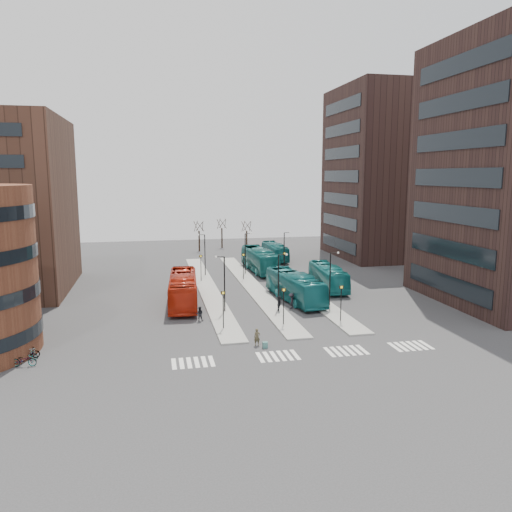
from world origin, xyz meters
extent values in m
plane|color=#2E2E30|center=(0.00, 0.00, 0.00)|extent=(160.00, 160.00, 0.00)
cube|color=gray|center=(-4.00, 30.00, 0.07)|extent=(2.50, 45.00, 0.15)
cube|color=gray|center=(2.00, 30.00, 0.07)|extent=(2.50, 45.00, 0.15)
cube|color=gray|center=(8.00, 30.00, 0.07)|extent=(2.50, 45.00, 0.15)
cube|color=navy|center=(-1.60, 6.14, 0.26)|extent=(0.43, 0.35, 0.53)
imported|color=#B4210D|center=(-7.60, 22.32, 1.80)|extent=(3.91, 13.09, 3.60)
imported|color=#146064|center=(5.46, 21.31, 1.70)|extent=(4.35, 12.45, 3.40)
imported|color=#125D5C|center=(5.23, 39.96, 1.77)|extent=(3.53, 12.86, 3.55)
imported|color=#166D6E|center=(11.61, 26.82, 1.54)|extent=(3.34, 11.23, 3.09)
imported|color=#135D5F|center=(10.06, 49.63, 1.46)|extent=(2.54, 10.52, 2.92)
imported|color=#473F2A|center=(-2.15, 6.89, 0.76)|extent=(0.56, 0.37, 1.52)
imported|color=black|center=(-6.38, 15.30, 0.76)|extent=(0.82, 0.68, 1.52)
imported|color=black|center=(2.36, 16.70, 0.93)|extent=(0.80, 1.18, 1.85)
imported|color=black|center=(4.15, 18.14, 0.86)|extent=(1.04, 1.27, 1.72)
imported|color=gray|center=(-21.00, 5.90, 0.50)|extent=(1.98, 0.88, 1.01)
imported|color=gray|center=(-21.00, 7.50, 0.50)|extent=(1.73, 0.83, 1.00)
imported|color=gray|center=(-21.00, 7.42, 0.43)|extent=(1.71, 1.11, 0.85)
cube|color=silver|center=(-9.50, 4.00, 0.01)|extent=(0.35, 2.40, 0.01)
cube|color=silver|center=(-8.90, 4.00, 0.01)|extent=(0.35, 2.40, 0.01)
cube|color=silver|center=(-8.30, 4.00, 0.01)|extent=(0.35, 2.40, 0.01)
cube|color=silver|center=(-7.70, 4.00, 0.01)|extent=(0.35, 2.40, 0.01)
cube|color=silver|center=(-7.10, 4.00, 0.01)|extent=(0.35, 2.40, 0.01)
cube|color=silver|center=(-6.50, 4.00, 0.01)|extent=(0.35, 2.40, 0.01)
cube|color=silver|center=(-2.50, 4.00, 0.01)|extent=(0.35, 2.40, 0.01)
cube|color=silver|center=(-1.90, 4.00, 0.01)|extent=(0.35, 2.40, 0.01)
cube|color=silver|center=(-1.30, 4.00, 0.01)|extent=(0.35, 2.40, 0.01)
cube|color=silver|center=(-0.70, 4.00, 0.01)|extent=(0.35, 2.40, 0.01)
cube|color=silver|center=(-0.10, 4.00, 0.01)|extent=(0.35, 2.40, 0.01)
cube|color=silver|center=(0.50, 4.00, 0.01)|extent=(0.35, 2.40, 0.01)
cube|color=silver|center=(3.50, 4.00, 0.01)|extent=(0.35, 2.40, 0.01)
cube|color=silver|center=(4.10, 4.00, 0.01)|extent=(0.35, 2.40, 0.01)
cube|color=silver|center=(4.70, 4.00, 0.01)|extent=(0.35, 2.40, 0.01)
cube|color=silver|center=(5.30, 4.00, 0.01)|extent=(0.35, 2.40, 0.01)
cube|color=silver|center=(5.90, 4.00, 0.01)|extent=(0.35, 2.40, 0.01)
cube|color=silver|center=(6.50, 4.00, 0.01)|extent=(0.35, 2.40, 0.01)
cube|color=silver|center=(9.50, 4.00, 0.01)|extent=(0.35, 2.40, 0.01)
cube|color=silver|center=(10.10, 4.00, 0.01)|extent=(0.35, 2.40, 0.01)
cube|color=silver|center=(10.70, 4.00, 0.01)|extent=(0.35, 2.40, 0.01)
cube|color=silver|center=(11.30, 4.00, 0.01)|extent=(0.35, 2.40, 0.01)
cube|color=silver|center=(11.90, 4.00, 0.01)|extent=(0.35, 2.40, 0.01)
cube|color=silver|center=(12.50, 4.00, 0.01)|extent=(0.35, 2.40, 0.01)
cube|color=black|center=(21.94, 16.00, 2.50)|extent=(0.12, 16.00, 2.00)
cube|color=black|center=(21.94, 16.00, 6.50)|extent=(0.12, 16.00, 2.00)
cube|color=black|center=(21.94, 16.00, 10.50)|extent=(0.12, 16.00, 2.00)
cube|color=black|center=(21.94, 16.00, 14.50)|extent=(0.12, 16.00, 2.00)
cube|color=black|center=(21.94, 16.00, 18.50)|extent=(0.12, 16.00, 2.00)
cube|color=black|center=(21.94, 16.00, 22.50)|extent=(0.12, 16.00, 2.00)
cube|color=black|center=(21.94, 16.00, 26.50)|extent=(0.12, 16.00, 2.00)
cube|color=black|center=(32.00, 50.00, 15.00)|extent=(20.00, 20.00, 30.00)
cube|color=black|center=(21.94, 50.00, 2.50)|extent=(0.12, 16.00, 2.00)
cube|color=black|center=(21.94, 50.00, 6.50)|extent=(0.12, 16.00, 2.00)
cube|color=black|center=(21.94, 50.00, 10.50)|extent=(0.12, 16.00, 2.00)
cube|color=black|center=(21.94, 50.00, 14.50)|extent=(0.12, 16.00, 2.00)
cube|color=black|center=(21.94, 50.00, 18.50)|extent=(0.12, 16.00, 2.00)
cube|color=black|center=(21.94, 50.00, 22.50)|extent=(0.12, 16.00, 2.00)
cube|color=black|center=(21.94, 50.00, 26.50)|extent=(0.12, 16.00, 2.00)
cylinder|color=black|center=(-4.40, 12.00, 1.90)|extent=(0.10, 0.10, 3.50)
cube|color=black|center=(-4.40, 12.00, 3.65)|extent=(0.45, 0.10, 0.30)
cube|color=yellow|center=(-4.40, 11.94, 3.65)|extent=(0.20, 0.02, 0.20)
cylinder|color=black|center=(-4.40, 34.00, 1.90)|extent=(0.10, 0.10, 3.50)
cube|color=black|center=(-4.40, 34.00, 3.65)|extent=(0.45, 0.10, 0.30)
cube|color=yellow|center=(-4.40, 33.94, 3.65)|extent=(0.20, 0.02, 0.20)
cylinder|color=black|center=(1.60, 12.00, 1.90)|extent=(0.10, 0.10, 3.50)
cube|color=black|center=(1.60, 12.00, 3.65)|extent=(0.45, 0.10, 0.30)
cube|color=yellow|center=(1.60, 11.94, 3.65)|extent=(0.20, 0.02, 0.20)
cylinder|color=black|center=(1.60, 34.00, 1.90)|extent=(0.10, 0.10, 3.50)
cube|color=black|center=(1.60, 34.00, 3.65)|extent=(0.45, 0.10, 0.30)
cube|color=yellow|center=(1.60, 33.94, 3.65)|extent=(0.20, 0.02, 0.20)
cylinder|color=black|center=(7.60, 12.00, 1.90)|extent=(0.10, 0.10, 3.50)
cube|color=black|center=(7.60, 12.00, 3.65)|extent=(0.45, 0.10, 0.30)
cube|color=yellow|center=(7.60, 11.94, 3.65)|extent=(0.20, 0.02, 0.20)
cylinder|color=black|center=(7.60, 34.00, 1.90)|extent=(0.10, 0.10, 3.50)
cube|color=black|center=(7.60, 34.00, 3.65)|extent=(0.45, 0.10, 0.30)
cube|color=yellow|center=(7.60, 33.94, 3.65)|extent=(0.20, 0.02, 0.20)
cylinder|color=black|center=(-3.40, 18.00, 3.15)|extent=(0.14, 0.14, 6.00)
cylinder|color=black|center=(-3.85, 18.00, 6.15)|extent=(0.90, 0.08, 0.08)
sphere|color=silver|center=(-4.30, 18.00, 6.15)|extent=(0.24, 0.24, 0.24)
cylinder|color=black|center=(-3.40, 38.00, 3.15)|extent=(0.14, 0.14, 6.00)
cylinder|color=black|center=(-3.85, 38.00, 6.15)|extent=(0.90, 0.08, 0.08)
sphere|color=silver|center=(-4.30, 38.00, 6.15)|extent=(0.24, 0.24, 0.24)
cylinder|color=black|center=(2.60, 18.00, 3.15)|extent=(0.14, 0.14, 6.00)
cylinder|color=black|center=(3.05, 18.00, 6.15)|extent=(0.90, 0.08, 0.08)
sphere|color=silver|center=(3.50, 18.00, 6.15)|extent=(0.24, 0.24, 0.24)
cylinder|color=black|center=(2.60, 38.00, 3.15)|extent=(0.14, 0.14, 6.00)
cylinder|color=black|center=(3.05, 38.00, 6.15)|extent=(0.90, 0.08, 0.08)
sphere|color=silver|center=(3.50, 38.00, 6.15)|extent=(0.24, 0.24, 0.24)
cylinder|color=black|center=(8.60, 18.00, 3.15)|extent=(0.14, 0.14, 6.00)
cylinder|color=black|center=(9.05, 18.00, 6.15)|extent=(0.90, 0.08, 0.08)
sphere|color=silver|center=(9.50, 18.00, 6.15)|extent=(0.24, 0.24, 0.24)
cylinder|color=black|center=(8.60, 38.00, 3.15)|extent=(0.14, 0.14, 6.00)
cylinder|color=black|center=(9.05, 38.00, 6.15)|extent=(0.90, 0.08, 0.08)
sphere|color=silver|center=(9.50, 38.00, 6.15)|extent=(0.24, 0.24, 0.24)
cylinder|color=black|center=(-2.00, 62.00, 2.00)|extent=(0.30, 0.30, 4.00)
cylinder|color=black|center=(-1.30, 62.00, 4.90)|extent=(0.10, 1.56, 1.95)
cylinder|color=black|center=(-1.78, 62.67, 4.90)|extent=(1.48, 0.59, 1.97)
cylinder|color=black|center=(-2.57, 62.41, 4.90)|extent=(0.90, 1.31, 1.99)
cylinder|color=black|center=(-2.57, 61.59, 4.90)|extent=(0.89, 1.31, 1.99)
cylinder|color=black|center=(-1.79, 61.33, 4.90)|extent=(1.48, 0.58, 1.97)
cylinder|color=black|center=(3.00, 66.00, 2.00)|extent=(0.30, 0.30, 4.00)
cylinder|color=black|center=(3.70, 66.00, 4.90)|extent=(0.10, 1.56, 1.95)
cylinder|color=black|center=(3.22, 66.67, 4.90)|extent=(1.48, 0.59, 1.97)
cylinder|color=black|center=(2.43, 66.41, 4.90)|extent=(0.90, 1.31, 1.99)
cylinder|color=black|center=(2.43, 65.59, 4.90)|extent=(0.89, 1.31, 1.99)
cylinder|color=black|center=(3.21, 65.33, 4.90)|extent=(1.48, 0.58, 1.97)
cylinder|color=black|center=(7.00, 60.00, 2.00)|extent=(0.30, 0.30, 4.00)
cylinder|color=black|center=(7.70, 60.00, 4.90)|extent=(0.10, 1.56, 1.95)
cylinder|color=black|center=(7.22, 60.67, 4.90)|extent=(1.48, 0.59, 1.97)
cylinder|color=black|center=(6.43, 60.41, 4.90)|extent=(0.90, 1.31, 1.99)
cylinder|color=black|center=(6.43, 59.59, 4.90)|extent=(0.89, 1.31, 1.99)
cylinder|color=black|center=(7.21, 59.33, 4.90)|extent=(1.48, 0.58, 1.97)
camera|label=1|loc=(-10.81, -34.12, 14.87)|focal=35.00mm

